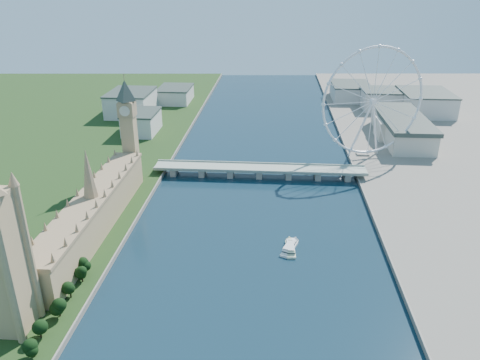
# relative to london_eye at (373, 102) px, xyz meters

# --- Properties ---
(tree_row) EXTENTS (7.55, 151.55, 18.93)m
(tree_row) POSITION_rel_london_eye_xyz_m (-232.98, -313.08, -58.82)
(tree_row) COLOR black
(tree_row) RESTS_ON ground
(parliament_range) EXTENTS (24.00, 200.00, 70.00)m
(parliament_range) POSITION_rel_london_eye_xyz_m (-247.98, -185.08, -49.04)
(parliament_range) COLOR tan
(parliament_range) RESTS_ON ground
(big_ben) EXTENTS (20.02, 20.02, 110.00)m
(big_ben) POSITION_rel_london_eye_xyz_m (-247.98, -77.08, -0.95)
(big_ben) COLOR tan
(big_ben) RESTS_ON ground
(westminster_bridge) EXTENTS (220.00, 22.00, 9.50)m
(westminster_bridge) POSITION_rel_london_eye_xyz_m (-119.98, -55.08, -60.89)
(westminster_bridge) COLOR gray
(westminster_bridge) RESTS_ON ground
(london_eye) EXTENTS (113.60, 39.12, 124.30)m
(london_eye) POSITION_rel_london_eye_xyz_m (0.00, 0.00, 0.00)
(london_eye) COLOR silver
(london_eye) RESTS_ON ground
(county_hall) EXTENTS (54.00, 144.00, 35.00)m
(county_hall) POSITION_rel_london_eye_xyz_m (55.02, 74.92, -67.52)
(county_hall) COLOR beige
(county_hall) RESTS_ON ground
(city_skyline) EXTENTS (505.00, 280.00, 32.00)m
(city_skyline) POSITION_rel_london_eye_xyz_m (-80.75, 205.00, -50.56)
(city_skyline) COLOR beige
(city_skyline) RESTS_ON ground
(tour_boat_near) EXTENTS (15.86, 27.76, 5.95)m
(tour_boat_near) POSITION_rel_london_eye_xyz_m (-92.00, -198.96, -67.52)
(tour_boat_near) COLOR white
(tour_boat_near) RESTS_ON ground
(tour_boat_far) EXTENTS (8.07, 27.45, 5.98)m
(tour_boat_far) POSITION_rel_london_eye_xyz_m (-91.20, -199.76, -67.52)
(tour_boat_far) COLOR beige
(tour_boat_far) RESTS_ON ground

